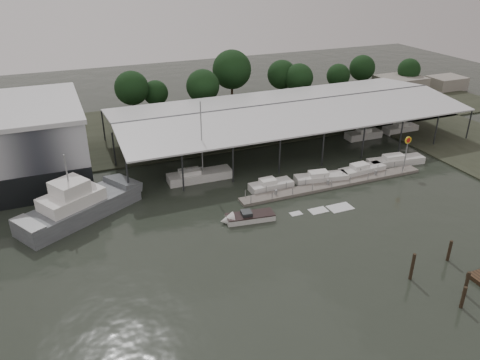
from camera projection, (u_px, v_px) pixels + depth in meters
name	position (u px, v px, depth m)	size (l,w,h in m)	color
ground	(267.00, 246.00, 51.58)	(200.00, 200.00, 0.00)	#242B23
land_strip_far	(170.00, 128.00, 86.49)	(140.00, 30.00, 0.30)	#34392A
covered_boat_shed	(288.00, 106.00, 78.06)	(58.24, 24.00, 6.96)	silver
floating_dock	(334.00, 184.00, 64.97)	(28.00, 2.00, 1.40)	slate
shell_fuel_sign	(407.00, 147.00, 67.47)	(1.10, 0.18, 5.55)	gray
distant_commercial_buildings	(415.00, 85.00, 108.27)	(22.00, 8.00, 4.00)	gray
grey_trawler	(80.00, 205.00, 56.73)	(15.94, 11.98, 8.84)	slate
white_sailboat	(199.00, 176.00, 66.43)	(9.25, 2.77, 11.65)	white
speedboat_underway	(246.00, 218.00, 56.31)	(17.55, 4.28, 2.00)	white
moored_cruiser_0	(271.00, 185.00, 63.72)	(6.10, 2.34, 1.70)	white
moored_cruiser_1	(321.00, 178.00, 65.91)	(7.81, 3.44, 1.70)	white
moored_cruiser_2	(362.00, 170.00, 68.30)	(7.27, 2.64, 1.70)	white
moored_cruiser_3	(395.00, 161.00, 71.37)	(9.16, 3.18, 1.70)	white
mooring_pilings	(467.00, 288.00, 43.45)	(6.09, 9.91, 3.58)	#302318
horizon_tree_line	(259.00, 77.00, 96.08)	(68.73, 11.70, 11.88)	black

